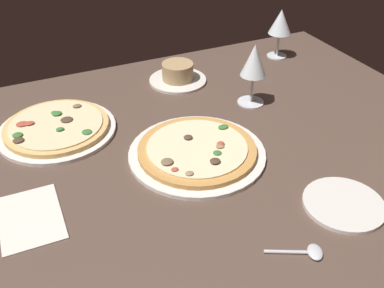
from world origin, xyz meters
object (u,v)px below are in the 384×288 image
object	(u,v)px
side_plate	(344,204)
wine_glass_near	(254,63)
pizza_side	(57,128)
paper_menu	(30,218)
ramekin_on_saucer	(178,74)
spoon	(308,252)
pizza_main	(197,151)
wine_glass_far	(280,23)

from	to	relation	value
side_plate	wine_glass_near	bearing A→B (deg)	83.91
pizza_side	paper_menu	xyz separation A→B (cm)	(-11.01, -29.78, -1.06)
ramekin_on_saucer	paper_menu	size ratio (longest dim) A/B	1.02
ramekin_on_saucer	wine_glass_near	xyz separation A→B (cm)	(13.65, -21.19, 10.03)
ramekin_on_saucer	spoon	size ratio (longest dim) A/B	1.67
pizza_side	paper_menu	bearing A→B (deg)	-110.29
pizza_main	spoon	xyz separation A→B (cm)	(5.36, -36.17, -0.72)
side_plate	ramekin_on_saucer	bearing A→B (deg)	97.53
ramekin_on_saucer	side_plate	size ratio (longest dim) A/B	1.05
ramekin_on_saucer	side_plate	xyz separation A→B (cm)	(8.80, -66.60, -1.95)
pizza_side	wine_glass_near	distance (cm)	55.15
wine_glass_near	side_plate	bearing A→B (deg)	-96.09
pizza_main	ramekin_on_saucer	bearing A→B (deg)	73.47
spoon	wine_glass_far	bearing A→B (deg)	59.94
pizza_side	paper_menu	world-z (taller)	pizza_side
spoon	side_plate	bearing A→B (deg)	26.77
pizza_main	wine_glass_far	world-z (taller)	wine_glass_far
wine_glass_near	paper_menu	world-z (taller)	wine_glass_near
spoon	pizza_side	bearing A→B (deg)	119.22
pizza_side	ramekin_on_saucer	world-z (taller)	ramekin_on_saucer
paper_menu	wine_glass_near	bearing A→B (deg)	19.77
ramekin_on_saucer	paper_menu	xyz separation A→B (cm)	(-50.79, -43.14, -2.25)
pizza_side	side_plate	xyz separation A→B (cm)	(48.59, -53.25, -0.76)
pizza_side	paper_menu	size ratio (longest dim) A/B	1.74
ramekin_on_saucer	side_plate	bearing A→B (deg)	-82.47
side_plate	paper_menu	bearing A→B (deg)	158.51
side_plate	paper_menu	world-z (taller)	side_plate
pizza_main	side_plate	xyz separation A→B (cm)	(20.03, -28.78, -0.73)
wine_glass_far	spoon	xyz separation A→B (cm)	(-44.65, -77.16, -11.35)
pizza_main	ramekin_on_saucer	xyz separation A→B (cm)	(11.23, 37.83, 1.22)
pizza_main	paper_menu	bearing A→B (deg)	-172.35
pizza_side	wine_glass_far	size ratio (longest dim) A/B	1.83
pizza_main	ramekin_on_saucer	size ratio (longest dim) A/B	1.85
wine_glass_far	wine_glass_near	distance (cm)	35.00
wine_glass_near	spoon	world-z (taller)	wine_glass_near
pizza_side	spoon	size ratio (longest dim) A/B	2.83
side_plate	paper_menu	size ratio (longest dim) A/B	0.97
pizza_side	spoon	xyz separation A→B (cm)	(33.92, -60.65, -0.76)
wine_glass_near	side_plate	xyz separation A→B (cm)	(-4.84, -45.42, -11.98)
side_plate	spoon	size ratio (longest dim) A/B	1.58
wine_glass_far	wine_glass_near	xyz separation A→B (cm)	(-25.14, -24.34, 0.62)
pizza_main	wine_glass_far	xyz separation A→B (cm)	(50.02, 40.99, 10.62)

